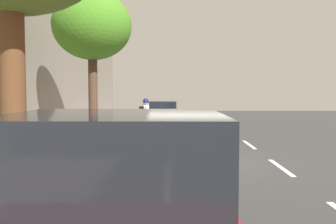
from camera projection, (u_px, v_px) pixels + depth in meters
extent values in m
plane|color=#343434|center=(190.00, 161.00, 10.75)|extent=(54.69, 54.69, 0.00)
cube|color=#AF9197|center=(69.00, 159.00, 10.81)|extent=(3.16, 34.18, 0.14)
cube|color=gray|center=(123.00, 159.00, 10.78)|extent=(0.16, 34.18, 0.14)
cube|color=white|center=(214.00, 119.00, 26.67)|extent=(0.14, 2.20, 0.01)
cube|color=white|center=(221.00, 124.00, 22.47)|extent=(0.14, 2.20, 0.01)
cube|color=white|center=(232.00, 132.00, 18.28)|extent=(0.14, 2.20, 0.01)
cube|color=white|center=(249.00, 145.00, 14.09)|extent=(0.14, 2.20, 0.01)
cube|color=white|center=(281.00, 167.00, 9.90)|extent=(0.14, 2.20, 0.01)
cube|color=white|center=(171.00, 161.00, 10.76)|extent=(0.12, 34.18, 0.01)
cube|color=slate|center=(6.00, 51.00, 10.65)|extent=(0.50, 34.18, 6.67)
cube|color=navy|center=(164.00, 116.00, 21.33)|extent=(1.94, 4.47, 0.64)
cube|color=black|center=(164.00, 106.00, 21.30)|extent=(1.63, 2.16, 0.60)
cylinder|color=black|center=(148.00, 123.00, 20.04)|extent=(0.25, 0.67, 0.66)
cylinder|color=black|center=(177.00, 123.00, 19.94)|extent=(0.25, 0.67, 0.66)
cylinder|color=black|center=(153.00, 119.00, 22.75)|extent=(0.25, 0.67, 0.66)
cylinder|color=black|center=(178.00, 119.00, 22.66)|extent=(0.25, 0.67, 0.66)
cube|color=slate|center=(159.00, 141.00, 10.78)|extent=(1.87, 4.44, 0.64)
cube|color=black|center=(159.00, 121.00, 10.74)|extent=(1.60, 2.14, 0.60)
cylinder|color=black|center=(128.00, 159.00, 9.43)|extent=(0.24, 0.67, 0.66)
cylinder|color=black|center=(189.00, 159.00, 9.44)|extent=(0.24, 0.67, 0.66)
cylinder|color=black|center=(136.00, 144.00, 12.15)|extent=(0.24, 0.67, 0.66)
cylinder|color=black|center=(184.00, 144.00, 12.16)|extent=(0.24, 0.67, 0.66)
cube|color=maroon|center=(129.00, 218.00, 3.86)|extent=(1.99, 5.31, 0.80)
cube|color=black|center=(115.00, 162.00, 2.89)|extent=(1.73, 1.51, 0.80)
cube|color=maroon|center=(139.00, 156.00, 5.03)|extent=(1.88, 2.66, 0.12)
cylinder|color=black|center=(84.00, 202.00, 5.54)|extent=(0.23, 0.80, 0.80)
cylinder|color=black|center=(200.00, 203.00, 5.52)|extent=(0.23, 0.80, 0.80)
torus|color=black|center=(161.00, 131.00, 15.72)|extent=(0.74, 0.11, 0.74)
torus|color=black|center=(138.00, 131.00, 15.65)|extent=(0.74, 0.11, 0.74)
cylinder|color=#197233|center=(153.00, 129.00, 15.69)|extent=(0.65, 0.09, 0.54)
cylinder|color=#197233|center=(144.00, 129.00, 15.66)|extent=(0.14, 0.05, 0.51)
cylinder|color=#197233|center=(151.00, 123.00, 15.67)|extent=(0.73, 0.10, 0.05)
cylinder|color=#197233|center=(142.00, 133.00, 15.66)|extent=(0.36, 0.07, 0.20)
cylinder|color=#197233|center=(140.00, 127.00, 15.64)|extent=(0.27, 0.06, 0.35)
cylinder|color=#197233|center=(161.00, 127.00, 15.71)|extent=(0.12, 0.05, 0.36)
cube|color=black|center=(143.00, 122.00, 15.64)|extent=(0.25, 0.12, 0.05)
cylinder|color=black|center=(160.00, 121.00, 15.69)|extent=(0.07, 0.46, 0.03)
cylinder|color=#C6B284|center=(146.00, 128.00, 16.03)|extent=(0.15, 0.15, 0.87)
cylinder|color=#C6B284|center=(146.00, 128.00, 16.23)|extent=(0.15, 0.15, 0.87)
cube|color=white|center=(146.00, 112.00, 16.09)|extent=(0.31, 0.42, 0.62)
cylinder|color=white|center=(147.00, 113.00, 15.83)|extent=(0.10, 0.10, 0.59)
cylinder|color=white|center=(145.00, 112.00, 16.34)|extent=(0.10, 0.10, 0.59)
sphere|color=gray|center=(146.00, 102.00, 16.06)|extent=(0.25, 0.25, 0.25)
sphere|color=navy|center=(146.00, 101.00, 16.06)|extent=(0.27, 0.27, 0.27)
cube|color=black|center=(141.00, 111.00, 16.05)|extent=(0.24, 0.33, 0.44)
cylinder|color=#4A3525|center=(93.00, 100.00, 11.55)|extent=(0.29, 0.29, 3.38)
ellipsoid|color=#437F20|center=(92.00, 26.00, 11.41)|extent=(2.54, 2.54, 2.18)
cylinder|color=brown|center=(13.00, 103.00, 5.82)|extent=(0.40, 0.40, 3.59)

